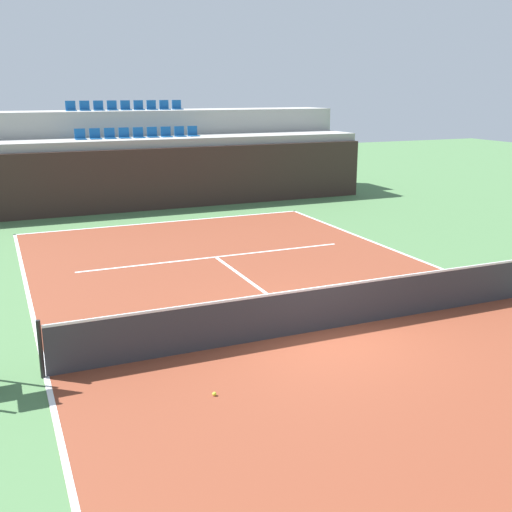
{
  "coord_description": "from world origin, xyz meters",
  "views": [
    {
      "loc": [
        -5.96,
        -10.6,
        4.92
      ],
      "look_at": [
        -0.56,
        2.0,
        1.2
      ],
      "focal_mm": 43.29,
      "sensor_mm": 36.0,
      "label": 1
    }
  ],
  "objects": [
    {
      "name": "baseline_far",
      "position": [
        0.0,
        11.95,
        0.01
      ],
      "size": [
        11.0,
        0.1,
        0.0
      ],
      "primitive_type": "cube",
      "color": "white",
      "rests_on": "court_surface"
    },
    {
      "name": "stands_tier_lower",
      "position": [
        0.0,
        15.99,
        1.45
      ],
      "size": [
        20.07,
        2.4,
        2.9
      ],
      "primitive_type": "cube",
      "color": "#9E9E99",
      "rests_on": "ground_plane"
    },
    {
      "name": "tennis_ball_0",
      "position": [
        -2.95,
        -1.83,
        0.04
      ],
      "size": [
        0.07,
        0.07,
        0.07
      ],
      "primitive_type": "sphere",
      "color": "#CCE033",
      "rests_on": "court_surface"
    },
    {
      "name": "sideline_left",
      "position": [
        -5.45,
        0.0,
        0.01
      ],
      "size": [
        0.1,
        24.0,
        0.0
      ],
      "primitive_type": "cube",
      "color": "white",
      "rests_on": "court_surface"
    },
    {
      "name": "tennis_net",
      "position": [
        0.0,
        0.0,
        0.51
      ],
      "size": [
        11.08,
        0.08,
        1.07
      ],
      "color": "black",
      "rests_on": "court_surface"
    },
    {
      "name": "ground_plane",
      "position": [
        0.0,
        0.0,
        0.0
      ],
      "size": [
        80.0,
        80.0,
        0.0
      ],
      "primitive_type": "plane",
      "color": "#477042"
    },
    {
      "name": "stands_tier_upper",
      "position": [
        0.0,
        18.39,
        1.99
      ],
      "size": [
        20.07,
        2.4,
        3.98
      ],
      "primitive_type": "cube",
      "color": "#9E9E99",
      "rests_on": "ground_plane"
    },
    {
      "name": "court_surface",
      "position": [
        0.0,
        0.0,
        0.01
      ],
      "size": [
        11.0,
        24.0,
        0.01
      ],
      "primitive_type": "cube",
      "color": "brown",
      "rests_on": "ground_plane"
    },
    {
      "name": "seating_row_upper",
      "position": [
        0.0,
        18.49,
        4.1
      ],
      "size": [
        5.32,
        0.44,
        0.44
      ],
      "color": "#145193",
      "rests_on": "stands_tier_upper"
    },
    {
      "name": "back_wall",
      "position": [
        0.0,
        14.64,
        1.28
      ],
      "size": [
        20.07,
        0.3,
        2.55
      ],
      "primitive_type": "cube",
      "color": "#33231E",
      "rests_on": "ground_plane"
    },
    {
      "name": "seating_row_lower",
      "position": [
        0.0,
        16.09,
        3.02
      ],
      "size": [
        5.32,
        0.44,
        0.44
      ],
      "color": "#145193",
      "rests_on": "stands_tier_lower"
    },
    {
      "name": "service_line_far",
      "position": [
        0.0,
        6.4,
        0.01
      ],
      "size": [
        8.26,
        0.1,
        0.0
      ],
      "primitive_type": "cube",
      "color": "white",
      "rests_on": "court_surface"
    },
    {
      "name": "centre_service_line",
      "position": [
        0.0,
        3.2,
        0.01
      ],
      "size": [
        0.1,
        6.4,
        0.0
      ],
      "primitive_type": "cube",
      "color": "white",
      "rests_on": "court_surface"
    }
  ]
}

